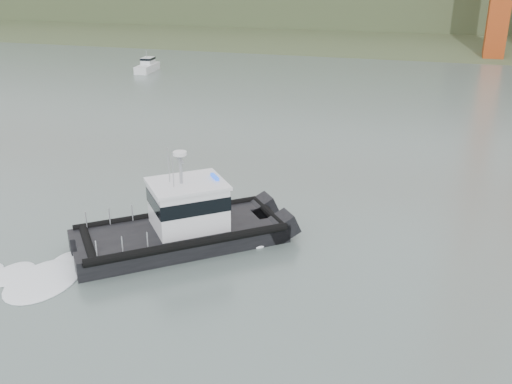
% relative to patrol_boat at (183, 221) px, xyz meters
% --- Properties ---
extents(ground, '(400.00, 400.00, 0.00)m').
position_rel_patrol_boat_xyz_m(ground, '(2.14, -3.65, -1.34)').
color(ground, slate).
rests_on(ground, ground).
extents(patrol_boat, '(11.05, 10.20, 5.37)m').
position_rel_patrol_boat_xyz_m(patrol_boat, '(0.00, 0.00, 0.00)').
color(patrol_boat, black).
rests_on(patrol_boat, ground).
extents(motorboat, '(2.36, 5.53, 2.95)m').
position_rel_patrol_boat_xyz_m(motorboat, '(-26.38, 47.04, -0.61)').
color(motorboat, silver).
rests_on(motorboat, ground).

